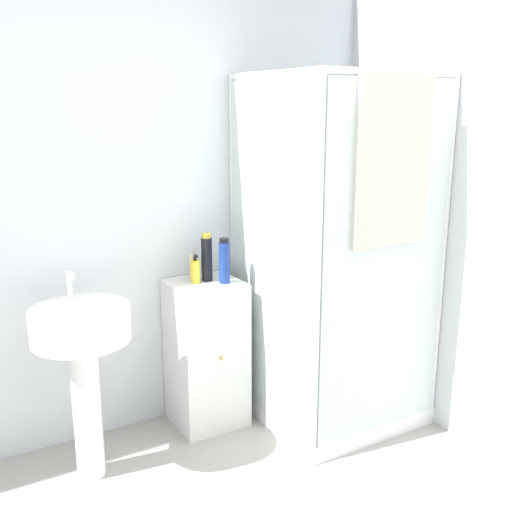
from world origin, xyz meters
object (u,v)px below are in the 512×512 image
(sink, at_px, (82,349))
(lotion_bottle_white, at_px, (193,266))
(shampoo_bottle_blue, at_px, (224,261))
(soap_dispenser, at_px, (195,271))
(shampoo_bottle_tall_black, at_px, (207,258))

(sink, height_order, lotion_bottle_white, lotion_bottle_white)
(sink, relative_size, shampoo_bottle_blue, 4.05)
(lotion_bottle_white, bearing_deg, shampoo_bottle_blue, -55.51)
(soap_dispenser, relative_size, lotion_bottle_white, 0.91)
(shampoo_bottle_tall_black, xyz_separation_m, shampoo_bottle_blue, (0.06, -0.08, -0.01))
(sink, relative_size, shampoo_bottle_tall_black, 3.80)
(sink, xyz_separation_m, lotion_bottle_white, (0.67, 0.27, 0.23))
(sink, height_order, shampoo_bottle_tall_black, shampoo_bottle_tall_black)
(soap_dispenser, bearing_deg, lotion_bottle_white, 74.05)
(sink, relative_size, lotion_bottle_white, 5.77)
(soap_dispenser, xyz_separation_m, lotion_bottle_white, (0.02, 0.08, 0.01))
(sink, xyz_separation_m, shampoo_bottle_tall_black, (0.72, 0.19, 0.28))
(sink, distance_m, lotion_bottle_white, 0.76)
(sink, height_order, shampoo_bottle_blue, shampoo_bottle_blue)
(soap_dispenser, relative_size, shampoo_bottle_tall_black, 0.60)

